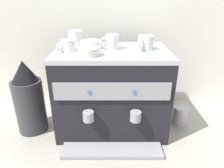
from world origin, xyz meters
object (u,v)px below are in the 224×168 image
object	(u,v)px
ceramic_cup_2	(68,45)
milk_pitcher	(180,115)
ceramic_cup_1	(145,43)
ceramic_bowl_0	(89,52)
ceramic_cup_3	(112,42)
espresso_machine	(112,91)
ceramic_bowl_1	(92,44)
coffee_grinder	(29,99)
ceramic_cup_0	(75,38)

from	to	relation	value
ceramic_cup_2	milk_pitcher	distance (m)	0.81
ceramic_cup_1	ceramic_bowl_0	world-z (taller)	ceramic_cup_1
ceramic_cup_3	ceramic_bowl_0	bearing A→B (deg)	-133.14
ceramic_cup_2	milk_pitcher	size ratio (longest dim) A/B	0.80
espresso_machine	ceramic_bowl_1	bearing A→B (deg)	156.70
espresso_machine	ceramic_cup_2	size ratio (longest dim) A/B	6.54
milk_pitcher	ceramic_cup_2	bearing A→B (deg)	-176.15
ceramic_cup_1	milk_pitcher	bearing A→B (deg)	2.78
espresso_machine	ceramic_cup_1	size ratio (longest dim) A/B	5.51
coffee_grinder	espresso_machine	bearing A→B (deg)	4.21
ceramic_cup_1	coffee_grinder	distance (m)	0.74
espresso_machine	coffee_grinder	xyz separation A→B (m)	(-0.48, -0.04, -0.03)
coffee_grinder	milk_pitcher	distance (m)	0.93
ceramic_cup_3	ceramic_bowl_1	size ratio (longest dim) A/B	0.88
coffee_grinder	ceramic_cup_1	bearing A→B (deg)	3.67
ceramic_cup_3	ceramic_bowl_0	size ratio (longest dim) A/B	1.03
milk_pitcher	ceramic_bowl_1	bearing A→B (deg)	176.87
ceramic_cup_1	ceramic_cup_3	xyz separation A→B (m)	(-0.18, 0.01, 0.00)
ceramic_cup_3	milk_pitcher	bearing A→B (deg)	0.76
coffee_grinder	milk_pitcher	xyz separation A→B (m)	(0.92, 0.05, -0.15)
ceramic_cup_0	ceramic_bowl_0	bearing A→B (deg)	-65.38
ceramic_cup_1	ceramic_cup_2	size ratio (longest dim) A/B	1.19
ceramic_cup_3	ceramic_cup_1	bearing A→B (deg)	-2.13
ceramic_cup_1	ceramic_bowl_1	xyz separation A→B (m)	(-0.29, 0.04, -0.02)
ceramic_cup_1	ceramic_cup_2	xyz separation A→B (m)	(-0.41, -0.03, -0.01)
ceramic_cup_2	ceramic_cup_3	size ratio (longest dim) A/B	0.86
ceramic_bowl_0	coffee_grinder	size ratio (longest dim) A/B	0.24
coffee_grinder	ceramic_cup_2	bearing A→B (deg)	2.30
ceramic_bowl_0	milk_pitcher	xyz separation A→B (m)	(0.54, 0.13, -0.45)
ceramic_bowl_1	coffee_grinder	bearing A→B (deg)	-167.11
ceramic_cup_2	coffee_grinder	distance (m)	0.40
espresso_machine	milk_pitcher	bearing A→B (deg)	2.53
ceramic_bowl_1	espresso_machine	bearing A→B (deg)	-23.30
espresso_machine	ceramic_bowl_0	size ratio (longest dim) A/B	5.78
ceramic_cup_0	milk_pitcher	distance (m)	0.81
ceramic_cup_2	espresso_machine	bearing A→B (deg)	6.27
ceramic_bowl_0	ceramic_bowl_1	world-z (taller)	ceramic_bowl_0
espresso_machine	ceramic_cup_1	world-z (taller)	ceramic_cup_1
ceramic_cup_1	ceramic_bowl_1	bearing A→B (deg)	171.78
ceramic_cup_0	ceramic_bowl_1	bearing A→B (deg)	-34.30
ceramic_cup_1	ceramic_cup_2	world-z (taller)	ceramic_cup_1
ceramic_bowl_0	ceramic_bowl_1	distance (m)	0.16
espresso_machine	ceramic_bowl_1	size ratio (longest dim) A/B	4.93
ceramic_cup_0	milk_pitcher	size ratio (longest dim) A/B	0.99
ceramic_cup_0	ceramic_cup_2	world-z (taller)	ceramic_cup_0
ceramic_cup_3	ceramic_bowl_1	world-z (taller)	ceramic_cup_3
ceramic_cup_2	ceramic_bowl_0	world-z (taller)	ceramic_cup_2
espresso_machine	milk_pitcher	xyz separation A→B (m)	(0.43, 0.02, -0.18)
ceramic_cup_1	espresso_machine	bearing A→B (deg)	-177.82
ceramic_cup_1	milk_pitcher	xyz separation A→B (m)	(0.25, 0.01, -0.47)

